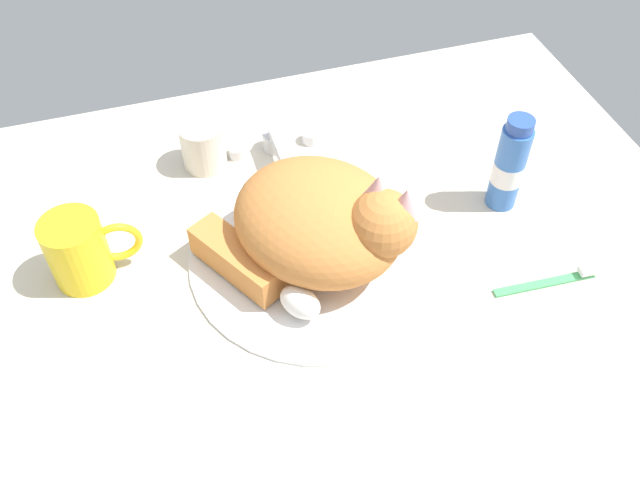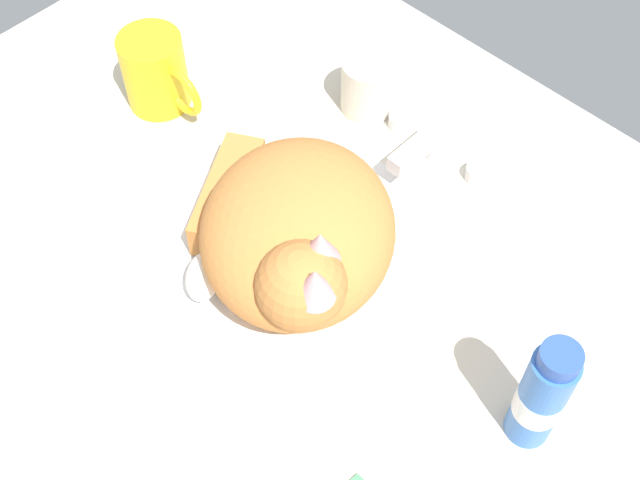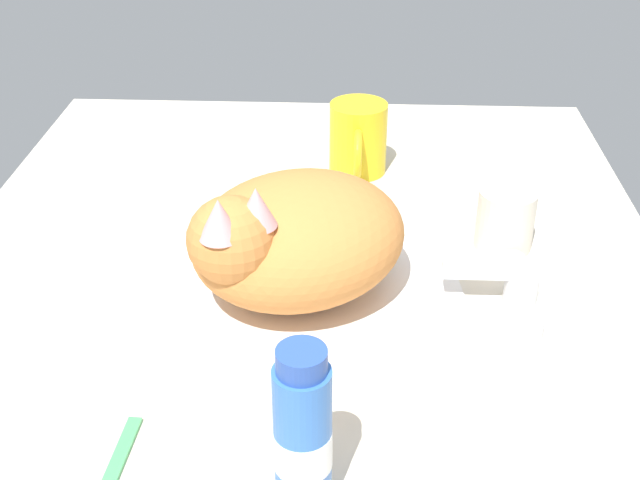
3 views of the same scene
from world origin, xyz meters
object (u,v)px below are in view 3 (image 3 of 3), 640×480
Objects in this scene: faucet at (508,283)px; cat at (290,237)px; toothpaste_bottle at (303,437)px; rinse_cup at (505,219)px; coffee_mug at (358,139)px.

cat is at bearing -89.20° from faucet.
cat is 28.20cm from toothpaste_bottle.
cat is 4.33× the size of rinse_cup.
toothpaste_bottle is at bearing -3.68° from coffee_mug.
cat reaches higher than faucet.
faucet is 34.06cm from coffee_mug.
coffee_mug is 0.81× the size of toothpaste_bottle.
cat is 31.12cm from coffee_mug.
faucet is 11.15cm from rinse_cup.
faucet is at bearing 145.15° from toothpaste_bottle.
rinse_cup is at bearing 42.05° from coffee_mug.
rinse_cup is at bearing 152.08° from toothpaste_bottle.
toothpaste_bottle reaches higher than rinse_cup.
coffee_mug is 1.69× the size of rinse_cup.
faucet is 2.03× the size of rinse_cup.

